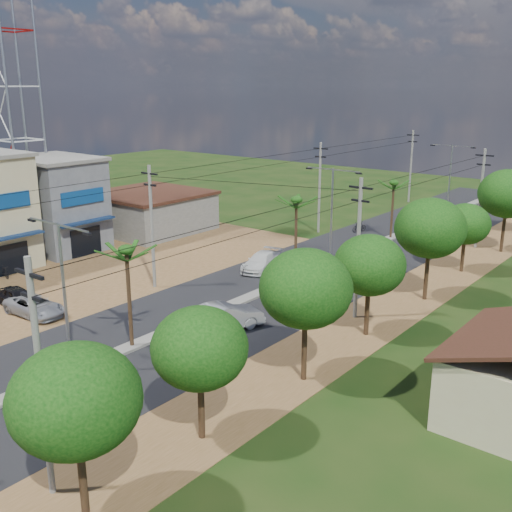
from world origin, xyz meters
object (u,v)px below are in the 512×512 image
at_px(car_silver_mid, 224,318).
at_px(car_parked_dark, 18,298).
at_px(car_parked_silver, 35,307).
at_px(car_white_far, 262,262).

relative_size(car_silver_mid, car_parked_dark, 1.30).
bearing_deg(car_parked_silver, car_silver_mid, -64.00).
xyz_separation_m(car_white_far, car_parked_silver, (-5.25, -16.96, -0.05)).
bearing_deg(car_silver_mid, car_parked_dark, 45.00).
bearing_deg(car_parked_dark, car_white_far, -21.96).
height_order(car_silver_mid, car_white_far, car_silver_mid).
distance_m(car_silver_mid, car_parked_dark, 14.55).
distance_m(car_white_far, car_parked_silver, 17.75).
height_order(car_silver_mid, car_parked_silver, car_silver_mid).
bearing_deg(car_silver_mid, car_white_far, -40.29).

